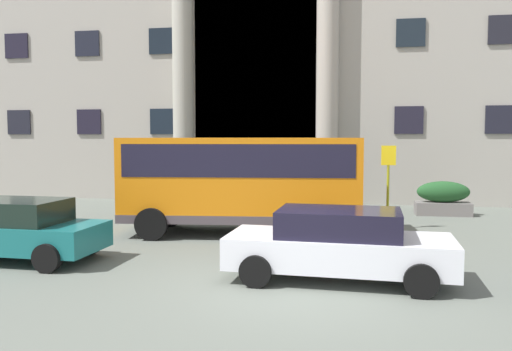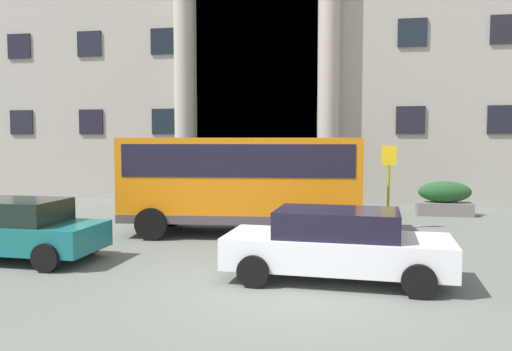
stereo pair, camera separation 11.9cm
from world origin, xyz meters
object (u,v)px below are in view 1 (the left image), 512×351
(scooter_by_planter, at_px, (34,226))
(parked_compact_extra, at_px, (339,244))
(hedge_planter_east, at_px, (160,189))
(orange_minibus, at_px, (241,177))
(hedge_planter_far_east, at_px, (230,191))
(hedge_planter_entrance_left, at_px, (443,199))
(white_taxi_kerbside, at_px, (16,229))
(bus_stop_sign, at_px, (388,178))
(hedge_planter_far_west, at_px, (330,191))
(motorcycle_far_end, at_px, (331,236))

(scooter_by_planter, bearing_deg, parked_compact_extra, -10.36)
(hedge_planter_east, distance_m, scooter_by_planter, 7.65)
(orange_minibus, height_order, hedge_planter_far_east, orange_minibus)
(hedge_planter_entrance_left, bearing_deg, white_taxi_kerbside, -140.50)
(bus_stop_sign, height_order, parked_compact_extra, bus_stop_sign)
(hedge_planter_far_east, relative_size, hedge_planter_far_west, 0.74)
(scooter_by_planter, height_order, motorcycle_far_end, same)
(white_taxi_kerbside, height_order, scooter_by_planter, white_taxi_kerbside)
(orange_minibus, distance_m, hedge_planter_far_west, 5.95)
(orange_minibus, xyz_separation_m, bus_stop_sign, (4.29, 1.49, -0.08))
(bus_stop_sign, xyz_separation_m, hedge_planter_entrance_left, (2.22, 3.39, -1.00))
(white_taxi_kerbside, height_order, motorcycle_far_end, white_taxi_kerbside)
(bus_stop_sign, relative_size, scooter_by_planter, 1.28)
(bus_stop_sign, distance_m, white_taxi_kerbside, 10.43)
(white_taxi_kerbside, bearing_deg, parked_compact_extra, -1.56)
(hedge_planter_entrance_left, distance_m, parked_compact_extra, 10.10)
(motorcycle_far_end, bearing_deg, hedge_planter_entrance_left, 68.33)
(hedge_planter_entrance_left, relative_size, scooter_by_planter, 0.96)
(white_taxi_kerbside, xyz_separation_m, parked_compact_extra, (7.34, -0.40, 0.01))
(scooter_by_planter, bearing_deg, hedge_planter_far_west, 50.13)
(hedge_planter_east, relative_size, white_taxi_kerbside, 0.43)
(scooter_by_planter, bearing_deg, bus_stop_sign, 26.80)
(hedge_planter_far_west, xyz_separation_m, parked_compact_extra, (0.48, -9.91, -0.03))
(hedge_planter_far_east, bearing_deg, motorcycle_far_end, -60.77)
(orange_minibus, height_order, motorcycle_far_end, orange_minibus)
(bus_stop_sign, xyz_separation_m, hedge_planter_far_west, (-1.87, 3.86, -0.85))
(hedge_planter_far_west, distance_m, parked_compact_extra, 9.92)
(hedge_planter_entrance_left, bearing_deg, hedge_planter_far_east, 178.73)
(hedge_planter_far_east, relative_size, motorcycle_far_end, 0.78)
(hedge_planter_east, xyz_separation_m, motorcycle_far_end, (7.21, -7.77, -0.28))
(hedge_planter_far_east, bearing_deg, orange_minibus, -73.61)
(parked_compact_extra, bearing_deg, white_taxi_kerbside, 179.72)
(hedge_planter_far_east, height_order, hedge_planter_east, hedge_planter_east)
(white_taxi_kerbside, bearing_deg, hedge_planter_far_east, 73.83)
(hedge_planter_far_west, bearing_deg, hedge_planter_entrance_left, -6.66)
(orange_minibus, bearing_deg, parked_compact_extra, -63.25)
(hedge_planter_far_west, bearing_deg, parked_compact_extra, -87.24)
(parked_compact_extra, bearing_deg, motorcycle_far_end, 98.81)
(hedge_planter_far_west, distance_m, motorcycle_far_end, 7.75)
(orange_minibus, xyz_separation_m, hedge_planter_entrance_left, (6.51, 4.88, -1.08))
(hedge_planter_entrance_left, bearing_deg, hedge_planter_far_west, 173.34)
(bus_stop_sign, xyz_separation_m, scooter_by_planter, (-9.56, -3.71, -1.14))
(hedge_planter_east, xyz_separation_m, parked_compact_extra, (7.43, -9.94, -0.01))
(orange_minibus, bearing_deg, scooter_by_planter, -162.94)
(motorcycle_far_end, bearing_deg, hedge_planter_far_east, 125.39)
(hedge_planter_entrance_left, distance_m, hedge_planter_far_west, 4.12)
(hedge_planter_east, bearing_deg, hedge_planter_far_west, -0.23)
(hedge_planter_far_east, bearing_deg, parked_compact_extra, -65.44)
(hedge_planter_east, height_order, parked_compact_extra, hedge_planter_east)
(hedge_planter_far_west, xyz_separation_m, white_taxi_kerbside, (-6.86, -9.51, -0.04))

